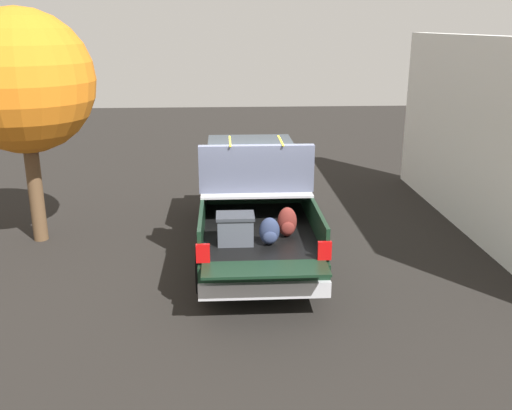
{
  "coord_description": "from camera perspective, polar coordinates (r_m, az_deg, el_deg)",
  "views": [
    {
      "loc": [
        -10.21,
        0.56,
        4.16
      ],
      "look_at": [
        -0.6,
        0.0,
        1.1
      ],
      "focal_mm": 39.96,
      "sensor_mm": 36.0,
      "label": 1
    }
  ],
  "objects": [
    {
      "name": "ground_plane",
      "position": [
        11.04,
        -0.18,
        -4.5
      ],
      "size": [
        40.0,
        40.0,
        0.0
      ],
      "primitive_type": "plane",
      "color": "black"
    },
    {
      "name": "tree_background",
      "position": [
        11.68,
        -22.35,
        11.29
      ],
      "size": [
        2.68,
        2.68,
        4.49
      ],
      "color": "brown",
      "rests_on": "ground_plane"
    },
    {
      "name": "building_facade",
      "position": [
        12.5,
        21.28,
        6.39
      ],
      "size": [
        8.24,
        0.36,
        3.96
      ],
      "primitive_type": "cube",
      "color": "white",
      "rests_on": "ground_plane"
    },
    {
      "name": "pickup_truck",
      "position": [
        11.07,
        -0.3,
        0.76
      ],
      "size": [
        6.05,
        2.06,
        2.23
      ],
      "color": "black",
      "rests_on": "ground_plane"
    }
  ]
}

